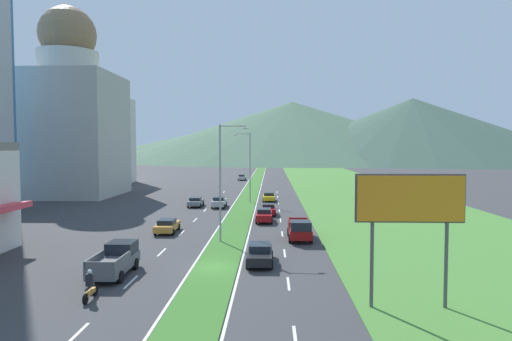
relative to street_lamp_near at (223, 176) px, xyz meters
name	(u,v)px	position (x,y,z in m)	size (l,w,h in m)	color
ground_plane	(216,268)	(0.43, -8.76, -6.09)	(600.00, 600.00, 0.00)	#38383A
grass_median	(252,189)	(0.43, 51.24, -6.06)	(3.20, 240.00, 0.06)	#387028
grass_verge_right	(352,189)	(21.03, 51.24, -6.06)	(24.00, 240.00, 0.06)	#477F33
lane_dash_left_1	(76,335)	(-4.67, -20.58, -6.09)	(0.16, 2.80, 0.01)	silver
lane_dash_left_2	(131,282)	(-4.67, -12.40, -6.09)	(0.16, 2.80, 0.01)	silver
lane_dash_left_3	(162,252)	(-4.67, -4.22, -6.09)	(0.16, 2.80, 0.01)	silver
lane_dash_left_4	(181,233)	(-4.67, 3.97, -6.09)	(0.16, 2.80, 0.01)	silver
lane_dash_left_5	(195,220)	(-4.67, 12.15, -6.09)	(0.16, 2.80, 0.01)	silver
lane_dash_left_6	(205,210)	(-4.67, 20.33, -6.09)	(0.16, 2.80, 0.01)	silver
lane_dash_left_7	(213,203)	(-4.67, 28.51, -6.09)	(0.16, 2.80, 0.01)	silver
lane_dash_left_8	(219,197)	(-4.67, 36.69, -6.09)	(0.16, 2.80, 0.01)	silver
lane_dash_left_9	(224,192)	(-4.67, 44.87, -6.09)	(0.16, 2.80, 0.01)	silver
lane_dash_right_1	(295,338)	(5.53, -20.58, -6.09)	(0.16, 2.80, 0.01)	silver
lane_dash_right_2	(288,284)	(5.53, -12.40, -6.09)	(0.16, 2.80, 0.01)	silver
lane_dash_right_3	(285,253)	(5.53, -4.22, -6.09)	(0.16, 2.80, 0.01)	silver
lane_dash_right_4	(282,234)	(5.53, 3.97, -6.09)	(0.16, 2.80, 0.01)	silver
lane_dash_right_5	(281,220)	(5.53, 12.15, -6.09)	(0.16, 2.80, 0.01)	silver
lane_dash_right_6	(279,211)	(5.53, 20.33, -6.09)	(0.16, 2.80, 0.01)	silver
lane_dash_right_7	(278,203)	(5.53, 28.51, -6.09)	(0.16, 2.80, 0.01)	silver
lane_dash_right_8	(278,197)	(5.53, 36.69, -6.09)	(0.16, 2.80, 0.01)	silver
lane_dash_right_9	(277,192)	(5.53, 44.87, -6.09)	(0.16, 2.80, 0.01)	silver
edge_line_median_left	(243,189)	(-1.32, 51.24, -6.09)	(0.16, 240.00, 0.01)	silver
edge_line_median_right	(260,189)	(2.18, 51.24, -6.09)	(0.16, 240.00, 0.01)	silver
domed_building	(69,118)	(-31.38, 37.94, 7.67)	(16.60, 16.60, 33.29)	#B7B2A8
midrise_colored	(100,141)	(-35.68, 63.27, 3.96)	(13.00, 13.00, 20.10)	silver
hill_far_left	(224,143)	(-29.72, 285.05, 5.42)	(202.58, 202.58, 23.03)	#47664C
hill_far_center	(292,131)	(18.27, 257.85, 12.98)	(236.96, 236.96, 38.15)	#47664C
hill_far_right	(412,130)	(87.32, 227.17, 12.41)	(190.30, 190.30, 37.01)	#3D5647
street_lamp_near	(223,176)	(0.00, 0.00, 0.00)	(2.76, 0.41, 10.78)	#99999E
street_lamp_mid	(249,163)	(0.88, 28.87, 0.03)	(2.66, 0.30, 10.87)	#99999E
billboard_roadside	(410,205)	(11.86, -16.60, -0.45)	(5.88, 0.28, 7.33)	#4C4C51
car_0	(264,215)	(3.59, 11.14, -5.31)	(1.95, 4.61, 1.53)	maroon
car_1	(196,202)	(-6.61, 24.08, -5.38)	(1.96, 4.40, 1.35)	slate
car_2	(260,253)	(3.58, -7.48, -5.34)	(1.96, 4.78, 1.47)	black
car_3	(167,226)	(-6.18, 4.24, -5.37)	(1.98, 4.52, 1.39)	#C6842D
car_4	(268,209)	(4.07, 16.32, -5.36)	(1.89, 4.09, 1.43)	maroon
car_5	(219,202)	(-3.09, 23.35, -5.31)	(1.92, 4.62, 1.53)	#B2B2B7
car_6	(242,177)	(-3.22, 75.09, -5.35)	(1.91, 4.13, 1.45)	#B2B2B7
car_7	(269,197)	(4.06, 30.75, -5.38)	(1.99, 4.36, 1.36)	yellow
pickup_truck_0	(116,260)	(-6.25, -10.68, -5.11)	(2.18, 5.40, 2.00)	#515459
pickup_truck_1	(300,230)	(7.10, 1.07, -5.11)	(2.18, 5.40, 2.00)	maroon
motorcycle_rider	(90,288)	(-5.91, -15.92, -5.35)	(0.36, 2.00, 1.80)	black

